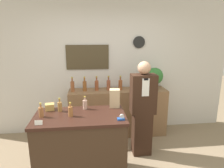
{
  "coord_description": "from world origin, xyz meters",
  "views": [
    {
      "loc": [
        -0.3,
        -2.01,
        1.99
      ],
      "look_at": [
        0.06,
        1.09,
        1.22
      ],
      "focal_mm": 32.0,
      "sensor_mm": 36.0,
      "label": 1
    }
  ],
  "objects_px": {
    "shopkeeper": "(143,109)",
    "potted_plant": "(155,77)",
    "paper_bag": "(115,98)",
    "tape_dispenser": "(121,118)"
  },
  "relations": [
    {
      "from": "shopkeeper",
      "to": "tape_dispenser",
      "type": "xyz_separation_m",
      "value": [
        -0.48,
        -0.74,
        0.2
      ]
    },
    {
      "from": "shopkeeper",
      "to": "paper_bag",
      "type": "relative_size",
      "value": 6.03
    },
    {
      "from": "potted_plant",
      "to": "tape_dispenser",
      "type": "xyz_separation_m",
      "value": [
        -0.9,
        -1.46,
        -0.19
      ]
    },
    {
      "from": "shopkeeper",
      "to": "potted_plant",
      "type": "relative_size",
      "value": 3.73
    },
    {
      "from": "potted_plant",
      "to": "shopkeeper",
      "type": "bearing_deg",
      "value": -120.45
    },
    {
      "from": "potted_plant",
      "to": "paper_bag",
      "type": "bearing_deg",
      "value": -132.79
    },
    {
      "from": "paper_bag",
      "to": "tape_dispenser",
      "type": "relative_size",
      "value": 2.93
    },
    {
      "from": "potted_plant",
      "to": "tape_dispenser",
      "type": "height_order",
      "value": "potted_plant"
    },
    {
      "from": "paper_bag",
      "to": "tape_dispenser",
      "type": "xyz_separation_m",
      "value": [
        0.02,
        -0.46,
        -0.11
      ]
    },
    {
      "from": "paper_bag",
      "to": "potted_plant",
      "type": "bearing_deg",
      "value": 47.21
    }
  ]
}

